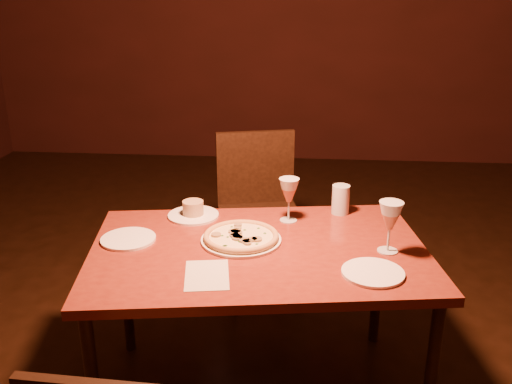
{
  "coord_description": "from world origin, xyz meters",
  "views": [
    {
      "loc": [
        -0.02,
        -1.93,
        1.64
      ],
      "look_at": [
        -0.19,
        0.08,
        0.89
      ],
      "focal_mm": 40.0,
      "sensor_mm": 36.0,
      "label": 1
    }
  ],
  "objects": [
    {
      "name": "side_plate_near",
      "position": [
        0.24,
        -0.15,
        0.69
      ],
      "size": [
        0.22,
        0.22,
        0.01
      ],
      "primitive_type": "cylinder",
      "color": "white",
      "rests_on": "dining_table"
    },
    {
      "name": "menu_card",
      "position": [
        -0.34,
        -0.2,
        0.69
      ],
      "size": [
        0.18,
        0.24,
        0.0
      ],
      "primitive_type": "cube",
      "rotation": [
        0.0,
        0.0,
        0.16
      ],
      "color": "beige",
      "rests_on": "dining_table"
    },
    {
      "name": "water_tumbler",
      "position": [
        0.15,
        0.41,
        0.75
      ],
      "size": [
        0.08,
        0.08,
        0.13
      ],
      "primitive_type": "cylinder",
      "color": "silver",
      "rests_on": "dining_table"
    },
    {
      "name": "side_plate_left",
      "position": [
        -0.69,
        0.05,
        0.69
      ],
      "size": [
        0.21,
        0.21,
        0.01
      ],
      "primitive_type": "cylinder",
      "color": "white",
      "rests_on": "dining_table"
    },
    {
      "name": "dining_table",
      "position": [
        -0.18,
        0.03,
        0.62
      ],
      "size": [
        1.38,
        1.0,
        0.68
      ],
      "rotation": [
        0.0,
        0.0,
        0.15
      ],
      "color": "maroon",
      "rests_on": "floor"
    },
    {
      "name": "wine_glass_right",
      "position": [
        0.31,
        0.04,
        0.78
      ],
      "size": [
        0.09,
        0.09,
        0.2
      ],
      "primitive_type": null,
      "color": "#AB6047",
      "rests_on": "dining_table"
    },
    {
      "name": "chair_far",
      "position": [
        -0.24,
        0.92,
        0.5
      ],
      "size": [
        0.52,
        0.52,
        0.88
      ],
      "rotation": [
        0.0,
        0.0,
        0.24
      ],
      "color": "black",
      "rests_on": "floor"
    },
    {
      "name": "ramekin_saucer",
      "position": [
        -0.48,
        0.32,
        0.71
      ],
      "size": [
        0.22,
        0.22,
        0.07
      ],
      "color": "white",
      "rests_on": "dining_table"
    },
    {
      "name": "pizza_plate",
      "position": [
        -0.25,
        0.08,
        0.7
      ],
      "size": [
        0.31,
        0.31,
        0.03
      ],
      "color": "white",
      "rests_on": "dining_table"
    },
    {
      "name": "wine_glass_far",
      "position": [
        -0.07,
        0.3,
        0.78
      ],
      "size": [
        0.09,
        0.09,
        0.19
      ],
      "primitive_type": null,
      "color": "#AB6047",
      "rests_on": "dining_table"
    }
  ]
}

